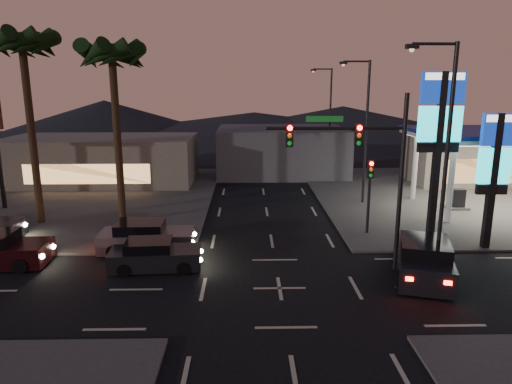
{
  "coord_description": "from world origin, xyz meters",
  "views": [
    {
      "loc": [
        -1.37,
        -17.68,
        8.27
      ],
      "look_at": [
        -0.88,
        4.99,
        3.0
      ],
      "focal_mm": 32.0,
      "sensor_mm": 36.0,
      "label": 1
    }
  ],
  "objects_px": {
    "pylon_sign_short": "(495,161)",
    "suv_station": "(423,258)",
    "car_lane_b_front": "(146,238)",
    "pylon_sign_tall": "(440,124)",
    "gas_station": "(510,136)",
    "traffic_signal_mast": "(363,157)",
    "car_lane_a_front": "(154,256)"
  },
  "relations": [
    {
      "from": "pylon_sign_short",
      "to": "suv_station",
      "type": "bearing_deg",
      "value": -143.9
    },
    {
      "from": "pylon_sign_short",
      "to": "car_lane_b_front",
      "type": "bearing_deg",
      "value": 179.76
    },
    {
      "from": "pylon_sign_tall",
      "to": "car_lane_b_front",
      "type": "distance_m",
      "value": 16.09
    },
    {
      "from": "gas_station",
      "to": "suv_station",
      "type": "distance_m",
      "value": 15.02
    },
    {
      "from": "pylon_sign_tall",
      "to": "car_lane_b_front",
      "type": "height_order",
      "value": "pylon_sign_tall"
    },
    {
      "from": "pylon_sign_tall",
      "to": "suv_station",
      "type": "distance_m",
      "value": 7.33
    },
    {
      "from": "traffic_signal_mast",
      "to": "car_lane_b_front",
      "type": "relative_size",
      "value": 1.63
    },
    {
      "from": "pylon_sign_tall",
      "to": "gas_station",
      "type": "bearing_deg",
      "value": 40.91
    },
    {
      "from": "pylon_sign_tall",
      "to": "car_lane_b_front",
      "type": "xyz_separation_m",
      "value": [
        -15.03,
        -0.93,
        -5.66
      ]
    },
    {
      "from": "gas_station",
      "to": "traffic_signal_mast",
      "type": "distance_m",
      "value": 15.82
    },
    {
      "from": "pylon_sign_tall",
      "to": "car_lane_a_front",
      "type": "bearing_deg",
      "value": -167.06
    },
    {
      "from": "car_lane_b_front",
      "to": "pylon_sign_tall",
      "type": "bearing_deg",
      "value": 3.53
    },
    {
      "from": "gas_station",
      "to": "pylon_sign_short",
      "type": "height_order",
      "value": "pylon_sign_short"
    },
    {
      "from": "car_lane_b_front",
      "to": "suv_station",
      "type": "distance_m",
      "value": 13.43
    },
    {
      "from": "gas_station",
      "to": "traffic_signal_mast",
      "type": "height_order",
      "value": "traffic_signal_mast"
    },
    {
      "from": "traffic_signal_mast",
      "to": "suv_station",
      "type": "distance_m",
      "value": 5.24
    },
    {
      "from": "car_lane_b_front",
      "to": "car_lane_a_front",
      "type": "bearing_deg",
      "value": -69.27
    },
    {
      "from": "car_lane_a_front",
      "to": "car_lane_b_front",
      "type": "bearing_deg",
      "value": 110.73
    },
    {
      "from": "pylon_sign_short",
      "to": "suv_station",
      "type": "xyz_separation_m",
      "value": [
        -4.52,
        -3.3,
        -3.85
      ]
    },
    {
      "from": "traffic_signal_mast",
      "to": "gas_station",
      "type": "bearing_deg",
      "value": 39.28
    },
    {
      "from": "suv_station",
      "to": "car_lane_a_front",
      "type": "bearing_deg",
      "value": 175.06
    },
    {
      "from": "gas_station",
      "to": "car_lane_b_front",
      "type": "bearing_deg",
      "value": -161.75
    },
    {
      "from": "pylon_sign_tall",
      "to": "car_lane_b_front",
      "type": "bearing_deg",
      "value": -176.47
    },
    {
      "from": "gas_station",
      "to": "suv_station",
      "type": "bearing_deg",
      "value": -131.41
    },
    {
      "from": "gas_station",
      "to": "car_lane_a_front",
      "type": "bearing_deg",
      "value": -155.75
    },
    {
      "from": "gas_station",
      "to": "car_lane_b_front",
      "type": "relative_size",
      "value": 2.49
    },
    {
      "from": "pylon_sign_tall",
      "to": "pylon_sign_short",
      "type": "relative_size",
      "value": 1.29
    },
    {
      "from": "pylon_sign_short",
      "to": "traffic_signal_mast",
      "type": "distance_m",
      "value": 7.69
    },
    {
      "from": "car_lane_a_front",
      "to": "car_lane_b_front",
      "type": "distance_m",
      "value": 2.49
    },
    {
      "from": "traffic_signal_mast",
      "to": "car_lane_a_front",
      "type": "relative_size",
      "value": 1.84
    },
    {
      "from": "gas_station",
      "to": "pylon_sign_tall",
      "type": "xyz_separation_m",
      "value": [
        -7.5,
        -6.5,
        1.31
      ]
    },
    {
      "from": "car_lane_b_front",
      "to": "gas_station",
      "type": "bearing_deg",
      "value": 18.25
    }
  ]
}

